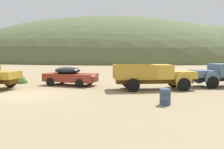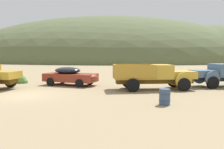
% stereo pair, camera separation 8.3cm
% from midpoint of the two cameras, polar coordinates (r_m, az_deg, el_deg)
% --- Properties ---
extents(ground_plane, '(300.00, 300.00, 0.00)m').
position_cam_midpoint_polar(ground_plane, '(16.26, -20.50, -4.80)').
color(ground_plane, '#998460').
extents(hill_distant, '(117.91, 78.15, 34.01)m').
position_cam_midpoint_polar(hill_distant, '(95.24, -2.25, 3.38)').
color(hill_distant, '#56603D').
rests_on(hill_distant, ground).
extents(hill_far_left, '(110.95, 65.66, 27.08)m').
position_cam_midpoint_polar(hill_far_left, '(98.79, 20.96, 3.12)').
color(hill_far_left, '#56603D').
rests_on(hill_far_left, ground).
extents(car_rust_red, '(5.01, 2.71, 1.57)m').
position_cam_midpoint_polar(car_rust_red, '(20.28, -9.74, -0.34)').
color(car_rust_red, maroon).
rests_on(car_rust_red, ground).
extents(truck_faded_yellow, '(6.43, 3.62, 1.91)m').
position_cam_midpoint_polar(truck_faded_yellow, '(18.05, 11.68, -0.39)').
color(truck_faded_yellow, brown).
rests_on(truck_faded_yellow, ground).
extents(truck_chalk_blue, '(6.45, 3.87, 1.91)m').
position_cam_midpoint_polar(truck_chalk_blue, '(21.33, 25.77, 0.07)').
color(truck_chalk_blue, '#262D39').
rests_on(truck_chalk_blue, ground).
extents(oil_drum_spare, '(0.62, 0.62, 0.85)m').
position_cam_midpoint_polar(oil_drum_spare, '(12.65, 12.99, -5.37)').
color(oil_drum_spare, '#384C6B').
rests_on(oil_drum_spare, ground).
extents(bush_between_trucks, '(1.27, 1.00, 1.00)m').
position_cam_midpoint_polar(bush_between_trucks, '(23.14, -21.32, -1.37)').
color(bush_between_trucks, '#5B8E42').
rests_on(bush_between_trucks, ground).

